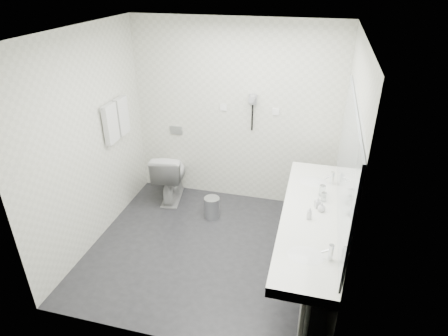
# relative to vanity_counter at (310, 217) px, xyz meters

# --- Properties ---
(floor) EXTENTS (2.80, 2.80, 0.00)m
(floor) POSITION_rel_vanity_counter_xyz_m (-1.12, 0.20, -0.80)
(floor) COLOR #232327
(floor) RESTS_ON ground
(ceiling) EXTENTS (2.80, 2.80, 0.00)m
(ceiling) POSITION_rel_vanity_counter_xyz_m (-1.12, 0.20, 1.70)
(ceiling) COLOR white
(ceiling) RESTS_ON wall_back
(wall_back) EXTENTS (2.80, 0.00, 2.80)m
(wall_back) POSITION_rel_vanity_counter_xyz_m (-1.12, 1.50, 0.45)
(wall_back) COLOR silver
(wall_back) RESTS_ON floor
(wall_front) EXTENTS (2.80, 0.00, 2.80)m
(wall_front) POSITION_rel_vanity_counter_xyz_m (-1.12, -1.10, 0.45)
(wall_front) COLOR silver
(wall_front) RESTS_ON floor
(wall_left) EXTENTS (0.00, 2.60, 2.60)m
(wall_left) POSITION_rel_vanity_counter_xyz_m (-2.52, 0.20, 0.45)
(wall_left) COLOR silver
(wall_left) RESTS_ON floor
(wall_right) EXTENTS (0.00, 2.60, 2.60)m
(wall_right) POSITION_rel_vanity_counter_xyz_m (0.27, 0.20, 0.45)
(wall_right) COLOR silver
(wall_right) RESTS_ON floor
(vanity_counter) EXTENTS (0.55, 2.20, 0.10)m
(vanity_counter) POSITION_rel_vanity_counter_xyz_m (0.00, 0.00, 0.00)
(vanity_counter) COLOR white
(vanity_counter) RESTS_ON floor
(vanity_panel) EXTENTS (0.03, 2.15, 0.75)m
(vanity_panel) POSITION_rel_vanity_counter_xyz_m (0.02, 0.00, -0.42)
(vanity_panel) COLOR gray
(vanity_panel) RESTS_ON floor
(vanity_post_near) EXTENTS (0.06, 0.06, 0.75)m
(vanity_post_near) POSITION_rel_vanity_counter_xyz_m (0.05, -1.04, -0.42)
(vanity_post_near) COLOR silver
(vanity_post_near) RESTS_ON floor
(vanity_post_far) EXTENTS (0.06, 0.06, 0.75)m
(vanity_post_far) POSITION_rel_vanity_counter_xyz_m (0.05, 1.04, -0.42)
(vanity_post_far) COLOR silver
(vanity_post_far) RESTS_ON floor
(mirror) EXTENTS (0.02, 2.20, 1.05)m
(mirror) POSITION_rel_vanity_counter_xyz_m (0.26, 0.00, 0.65)
(mirror) COLOR #B2BCC6
(mirror) RESTS_ON wall_right
(basin_near) EXTENTS (0.40, 0.31, 0.05)m
(basin_near) POSITION_rel_vanity_counter_xyz_m (0.00, -0.65, 0.04)
(basin_near) COLOR white
(basin_near) RESTS_ON vanity_counter
(basin_far) EXTENTS (0.40, 0.31, 0.05)m
(basin_far) POSITION_rel_vanity_counter_xyz_m (0.00, 0.65, 0.04)
(basin_far) COLOR white
(basin_far) RESTS_ON vanity_counter
(faucet_near) EXTENTS (0.04, 0.04, 0.15)m
(faucet_near) POSITION_rel_vanity_counter_xyz_m (0.19, -0.65, 0.12)
(faucet_near) COLOR silver
(faucet_near) RESTS_ON vanity_counter
(faucet_far) EXTENTS (0.04, 0.04, 0.15)m
(faucet_far) POSITION_rel_vanity_counter_xyz_m (0.19, 0.65, 0.12)
(faucet_far) COLOR silver
(faucet_far) RESTS_ON vanity_counter
(soap_bottle_a) EXTENTS (0.07, 0.07, 0.12)m
(soap_bottle_a) POSITION_rel_vanity_counter_xyz_m (0.06, 0.12, 0.11)
(soap_bottle_a) COLOR beige
(soap_bottle_a) RESTS_ON vanity_counter
(soap_bottle_b) EXTENTS (0.08, 0.08, 0.10)m
(soap_bottle_b) POSITION_rel_vanity_counter_xyz_m (0.10, 0.06, 0.10)
(soap_bottle_b) COLOR beige
(soap_bottle_b) RESTS_ON vanity_counter
(soap_bottle_c) EXTENTS (0.07, 0.07, 0.13)m
(soap_bottle_c) POSITION_rel_vanity_counter_xyz_m (-0.01, -0.10, 0.12)
(soap_bottle_c) COLOR beige
(soap_bottle_c) RESTS_ON vanity_counter
(glass_left) EXTENTS (0.06, 0.06, 0.10)m
(glass_left) POSITION_rel_vanity_counter_xyz_m (0.12, 0.26, 0.10)
(glass_left) COLOR silver
(glass_left) RESTS_ON vanity_counter
(glass_right) EXTENTS (0.08, 0.08, 0.12)m
(glass_right) POSITION_rel_vanity_counter_xyz_m (0.10, 0.37, 0.11)
(glass_right) COLOR silver
(glass_right) RESTS_ON vanity_counter
(toilet) EXTENTS (0.53, 0.80, 0.75)m
(toilet) POSITION_rel_vanity_counter_xyz_m (-1.98, 1.19, -0.43)
(toilet) COLOR white
(toilet) RESTS_ON floor
(flush_plate) EXTENTS (0.18, 0.02, 0.12)m
(flush_plate) POSITION_rel_vanity_counter_xyz_m (-1.98, 1.49, 0.15)
(flush_plate) COLOR #B2B5BA
(flush_plate) RESTS_ON wall_back
(pedal_bin) EXTENTS (0.26, 0.26, 0.29)m
(pedal_bin) POSITION_rel_vanity_counter_xyz_m (-1.27, 0.86, -0.66)
(pedal_bin) COLOR #B2B5BA
(pedal_bin) RESTS_ON floor
(bin_lid) EXTENTS (0.21, 0.21, 0.02)m
(bin_lid) POSITION_rel_vanity_counter_xyz_m (-1.27, 0.86, -0.51)
(bin_lid) COLOR #B2B5BA
(bin_lid) RESTS_ON pedal_bin
(towel_rail) EXTENTS (0.02, 0.62, 0.02)m
(towel_rail) POSITION_rel_vanity_counter_xyz_m (-2.47, 0.75, 0.75)
(towel_rail) COLOR silver
(towel_rail) RESTS_ON wall_left
(towel_near) EXTENTS (0.07, 0.24, 0.48)m
(towel_near) POSITION_rel_vanity_counter_xyz_m (-2.46, 0.61, 0.53)
(towel_near) COLOR silver
(towel_near) RESTS_ON towel_rail
(towel_far) EXTENTS (0.07, 0.24, 0.48)m
(towel_far) POSITION_rel_vanity_counter_xyz_m (-2.46, 0.89, 0.53)
(towel_far) COLOR silver
(towel_far) RESTS_ON towel_rail
(dryer_cradle) EXTENTS (0.10, 0.04, 0.14)m
(dryer_cradle) POSITION_rel_vanity_counter_xyz_m (-0.88, 1.47, 0.70)
(dryer_cradle) COLOR #949599
(dryer_cradle) RESTS_ON wall_back
(dryer_barrel) EXTENTS (0.08, 0.14, 0.08)m
(dryer_barrel) POSITION_rel_vanity_counter_xyz_m (-0.88, 1.40, 0.73)
(dryer_barrel) COLOR #949599
(dryer_barrel) RESTS_ON dryer_cradle
(dryer_cord) EXTENTS (0.02, 0.02, 0.35)m
(dryer_cord) POSITION_rel_vanity_counter_xyz_m (-0.88, 1.46, 0.45)
(dryer_cord) COLOR black
(dryer_cord) RESTS_ON dryer_cradle
(switch_plate_a) EXTENTS (0.09, 0.02, 0.09)m
(switch_plate_a) POSITION_rel_vanity_counter_xyz_m (-1.27, 1.49, 0.55)
(switch_plate_a) COLOR white
(switch_plate_a) RESTS_ON wall_back
(switch_plate_b) EXTENTS (0.09, 0.02, 0.09)m
(switch_plate_b) POSITION_rel_vanity_counter_xyz_m (-0.57, 1.49, 0.55)
(switch_plate_b) COLOR white
(switch_plate_b) RESTS_ON wall_back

